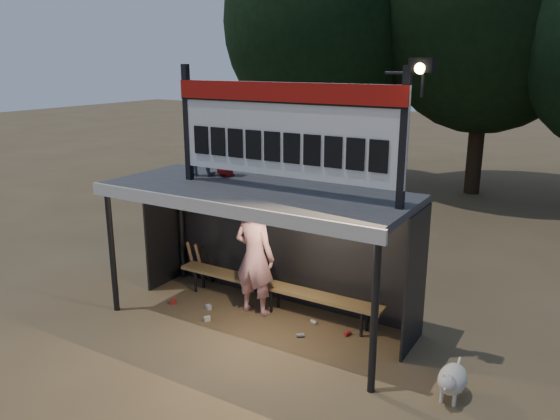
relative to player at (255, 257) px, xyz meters
name	(u,v)px	position (x,y,z in m)	size (l,w,h in m)	color
ground	(258,322)	(0.24, -0.29, -1.03)	(80.00, 80.00, 0.00)	brown
player	(255,257)	(0.00, 0.00, 0.00)	(0.75, 0.49, 2.06)	white
child_a	(199,142)	(-1.20, 0.08, 1.87)	(0.56, 0.44, 1.15)	gray
child_b	(225,150)	(-0.75, 0.25, 1.74)	(0.44, 0.29, 0.91)	#A11819
dugout_shelter	(265,214)	(0.24, -0.04, 0.82)	(5.10, 2.08, 2.32)	#39393B
scoreboard_assembly	(286,127)	(0.80, -0.30, 2.29)	(4.10, 0.27, 1.99)	black
bench	(275,287)	(0.24, 0.26, -0.60)	(4.00, 0.35, 0.48)	olive
tree_left	(321,22)	(-3.76, 9.71, 4.48)	(6.46, 6.46, 9.27)	#2F1F15
dog	(452,380)	(3.59, -0.81, -0.75)	(0.36, 0.81, 0.49)	beige
bats	(200,262)	(-1.66, 0.53, -0.60)	(0.48, 0.33, 0.84)	#946A45
litter	(254,319)	(0.16, -0.30, -0.99)	(3.31, 0.95, 0.08)	#AA231D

